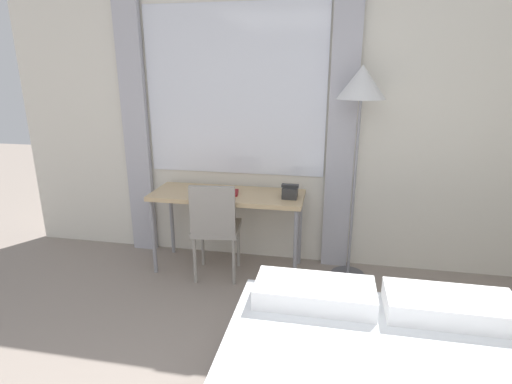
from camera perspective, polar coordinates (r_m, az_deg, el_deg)
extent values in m
cube|color=silver|center=(3.68, 5.40, 10.05)|extent=(5.49, 0.05, 2.70)
cube|color=white|center=(3.72, -3.14, 14.04)|extent=(1.66, 0.01, 1.50)
cube|color=#B2B2BC|center=(4.05, -16.85, 9.34)|extent=(0.24, 0.06, 2.60)
cube|color=#B2B2BC|center=(3.60, 12.15, 8.79)|extent=(0.24, 0.06, 2.60)
cube|color=tan|center=(3.58, -4.10, -0.46)|extent=(1.36, 0.51, 0.04)
cylinder|color=gray|center=(3.74, -14.44, -6.27)|extent=(0.04, 0.04, 0.70)
cylinder|color=gray|center=(3.41, 5.65, -8.07)|extent=(0.04, 0.04, 0.70)
cylinder|color=gray|center=(4.10, -11.92, -3.98)|extent=(0.04, 0.04, 0.70)
cylinder|color=gray|center=(3.80, 6.28, -5.37)|extent=(0.04, 0.04, 0.70)
cube|color=gray|center=(3.57, -5.62, -5.17)|extent=(0.44, 0.44, 0.05)
cube|color=gray|center=(3.32, -6.26, -2.62)|extent=(0.38, 0.08, 0.42)
cylinder|color=gray|center=(3.55, -8.73, -9.65)|extent=(0.03, 0.03, 0.42)
cylinder|color=gray|center=(3.49, -3.19, -9.93)|extent=(0.03, 0.03, 0.42)
cylinder|color=gray|center=(3.84, -7.61, -7.40)|extent=(0.03, 0.03, 0.42)
cylinder|color=gray|center=(3.79, -2.53, -7.61)|extent=(0.03, 0.03, 0.42)
cube|color=white|center=(2.41, 8.34, -14.03)|extent=(0.69, 0.32, 0.12)
cube|color=white|center=(2.50, 25.97, -14.46)|extent=(0.69, 0.32, 0.12)
cylinder|color=#4C4C51|center=(3.78, 12.95, -11.51)|extent=(0.30, 0.30, 0.03)
cylinder|color=gray|center=(3.48, 13.80, -0.03)|extent=(0.02, 0.02, 1.54)
cone|color=silver|center=(3.33, 14.92, 14.95)|extent=(0.39, 0.39, 0.26)
cube|color=#2D2D2D|center=(3.44, 4.88, -0.04)|extent=(0.13, 0.15, 0.09)
cube|color=#2D2D2D|center=(3.42, 4.90, 0.91)|extent=(0.15, 0.05, 0.02)
cube|color=maroon|center=(3.55, -4.85, -0.10)|extent=(0.30, 0.21, 0.02)
cube|color=white|center=(3.55, -4.85, -0.02)|extent=(0.28, 0.19, 0.01)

